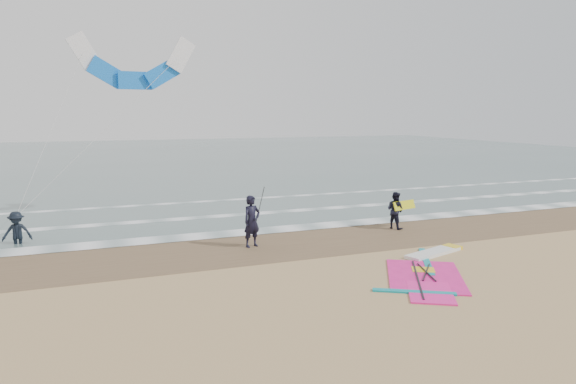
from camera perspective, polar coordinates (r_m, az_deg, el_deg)
name	(u,v)px	position (r m, az deg, el deg)	size (l,w,h in m)	color
ground	(388,287)	(15.73, 11.04, -10.32)	(120.00, 120.00, 0.00)	tan
sea_water	(165,157)	(61.29, -13.46, 3.79)	(120.00, 80.00, 0.02)	#47605E
wet_sand_band	(308,240)	(20.83, 2.25, -5.39)	(120.00, 5.00, 0.01)	brown
foam_waterline	(272,219)	(24.87, -1.79, -2.99)	(120.00, 9.15, 0.02)	white
windsurf_rig	(429,269)	(17.63, 15.41, -8.25)	(5.54, 5.24, 0.13)	white
person_standing	(252,221)	(19.69, -4.04, -3.27)	(0.73, 0.48, 2.00)	black
person_walking	(395,210)	(23.26, 11.82, -2.00)	(0.80, 0.63, 1.65)	black
person_wading	(16,224)	(22.58, -27.96, -3.15)	(1.08, 0.62, 1.67)	black
held_pole	(259,209)	(19.69, -3.22, -1.89)	(0.17, 0.86, 1.82)	black
carried_kiteboard	(404,205)	(23.35, 12.80, -1.44)	(1.30, 0.51, 0.39)	yellow
surf_kite	(134,67)	(25.88, -16.74, 13.16)	(7.95, 3.94, 7.68)	white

